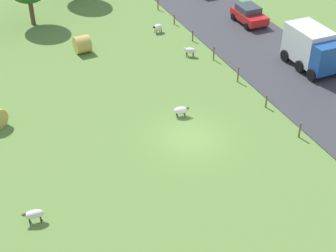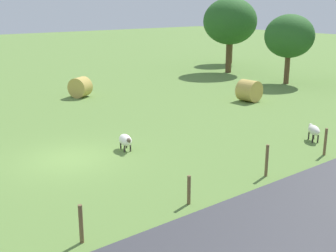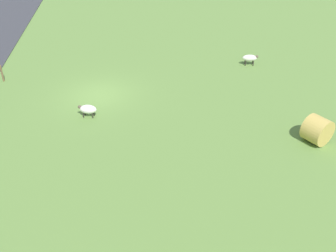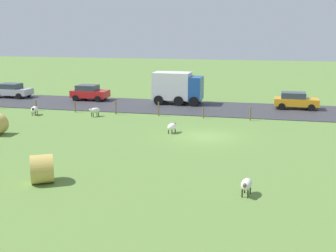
% 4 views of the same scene
% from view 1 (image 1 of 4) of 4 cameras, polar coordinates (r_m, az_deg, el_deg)
% --- Properties ---
extents(ground_plane, '(160.00, 160.00, 0.00)m').
position_cam_1_polar(ground_plane, '(33.16, 2.54, -1.32)').
color(ground_plane, olive).
extents(road_strip, '(8.00, 80.00, 0.06)m').
position_cam_1_polar(road_strip, '(38.62, 17.62, 2.68)').
color(road_strip, '#38383D').
rests_on(road_strip, ground_plane).
extents(sheep_0, '(1.07, 0.74, 0.79)m').
position_cam_1_polar(sheep_0, '(47.16, -1.14, 10.99)').
color(sheep_0, white).
rests_on(sheep_0, ground_plane).
extents(sheep_1, '(1.13, 0.72, 0.74)m').
position_cam_1_polar(sheep_1, '(34.97, 1.46, 1.77)').
color(sheep_1, white).
rests_on(sheep_1, ground_plane).
extents(sheep_2, '(1.18, 0.61, 0.79)m').
position_cam_1_polar(sheep_2, '(27.90, -14.80, -9.54)').
color(sheep_2, silver).
rests_on(sheep_2, ground_plane).
extents(sheep_3, '(1.06, 0.94, 0.78)m').
position_cam_1_polar(sheep_3, '(42.85, 2.46, 8.45)').
color(sheep_3, silver).
rests_on(sheep_3, ground_plane).
extents(hay_bale_0, '(1.34, 1.52, 1.45)m').
position_cam_1_polar(hay_bale_0, '(44.02, -9.57, 9.00)').
color(hay_bale_0, tan).
rests_on(hay_bale_0, ground_plane).
extents(fence_post_0, '(0.12, 0.12, 1.15)m').
position_cam_1_polar(fence_post_0, '(33.93, 14.54, -0.43)').
color(fence_post_0, brown).
rests_on(fence_post_0, ground_plane).
extents(fence_post_1, '(0.12, 0.12, 1.01)m').
position_cam_1_polar(fence_post_1, '(36.57, 10.94, 2.74)').
color(fence_post_1, brown).
rests_on(fence_post_1, ground_plane).
extents(fence_post_2, '(0.12, 0.12, 1.27)m').
position_cam_1_polar(fence_post_2, '(39.33, 7.85, 5.73)').
color(fence_post_2, brown).
rests_on(fence_post_2, ground_plane).
extents(fence_post_3, '(0.12, 0.12, 1.22)m').
position_cam_1_polar(fence_post_3, '(42.35, 5.15, 8.11)').
color(fence_post_3, brown).
rests_on(fence_post_3, ground_plane).
extents(fence_post_4, '(0.12, 0.12, 1.04)m').
position_cam_1_polar(fence_post_4, '(45.55, 2.78, 10.07)').
color(fence_post_4, brown).
rests_on(fence_post_4, ground_plane).
extents(fence_post_5, '(0.12, 0.12, 1.01)m').
position_cam_1_polar(fence_post_5, '(48.82, 0.71, 11.84)').
color(fence_post_5, brown).
rests_on(fence_post_5, ground_plane).
extents(fence_post_6, '(0.12, 0.12, 1.14)m').
position_cam_1_polar(fence_post_6, '(52.16, -1.13, 13.46)').
color(fence_post_6, brown).
rests_on(fence_post_6, ground_plane).
extents(truck_0, '(2.68, 4.88, 3.17)m').
position_cam_1_polar(truck_0, '(42.04, 15.82, 8.45)').
color(truck_0, '#1E4C99').
rests_on(truck_0, road_strip).
extents(car_1, '(2.21, 3.83, 1.61)m').
position_cam_1_polar(car_1, '(49.51, 9.06, 12.24)').
color(car_1, red).
rests_on(car_1, road_strip).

